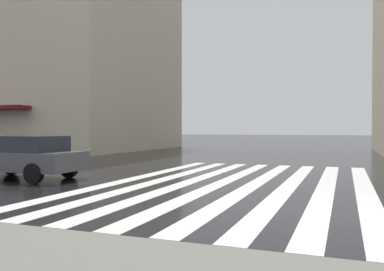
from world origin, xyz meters
TOP-DOWN VIEW (x-y plane):
  - ground_plane at (0.00, 0.00)m, footprint 220.00×220.00m
  - zebra_crossing at (4.00, 2.40)m, footprint 13.00×7.50m
  - haussmann_block_mid at (19.79, 28.06)m, footprint 15.79×28.80m
  - car_dark_grey at (2.50, 9.28)m, footprint 1.85×4.10m

SIDE VIEW (x-z plane):
  - ground_plane at x=0.00m, z-range 0.00..0.00m
  - zebra_crossing at x=4.00m, z-range 0.00..0.01m
  - car_dark_grey at x=2.50m, z-range 0.05..1.46m
  - haussmann_block_mid at x=19.79m, z-range -0.22..20.30m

